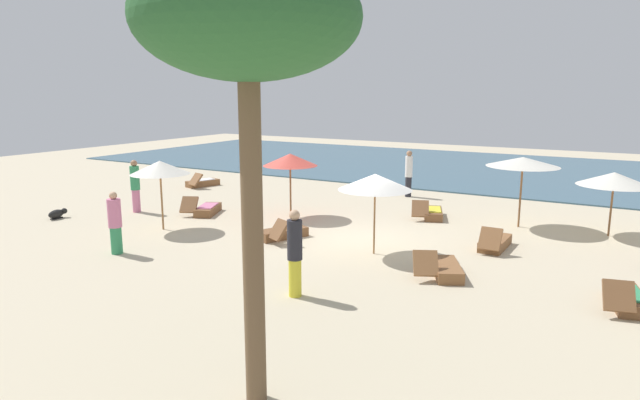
# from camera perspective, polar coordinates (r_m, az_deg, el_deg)

# --- Properties ---
(ground_plane) EXTENTS (60.00, 60.00, 0.00)m
(ground_plane) POSITION_cam_1_polar(r_m,az_deg,el_deg) (16.13, 4.12, -4.38)
(ground_plane) COLOR beige
(ocean_water) EXTENTS (48.00, 16.00, 0.06)m
(ocean_water) POSITION_cam_1_polar(r_m,az_deg,el_deg) (32.00, 17.62, 3.02)
(ocean_water) COLOR #3D6075
(ocean_water) RESTS_ON ground_plane
(umbrella_0) EXTENTS (1.89, 1.89, 2.22)m
(umbrella_0) POSITION_cam_1_polar(r_m,az_deg,el_deg) (18.97, -3.11, 4.19)
(umbrella_0) COLOR brown
(umbrella_0) RESTS_ON ground_plane
(umbrella_1) EXTENTS (1.97, 1.97, 2.19)m
(umbrella_1) POSITION_cam_1_polar(r_m,az_deg,el_deg) (14.60, 5.74, 1.87)
(umbrella_1) COLOR olive
(umbrella_1) RESTS_ON ground_plane
(umbrella_2) EXTENTS (2.27, 2.27, 2.28)m
(umbrella_2) POSITION_cam_1_polar(r_m,az_deg,el_deg) (18.60, 20.31, 3.73)
(umbrella_2) COLOR brown
(umbrella_2) RESTS_ON ground_plane
(umbrella_6) EXTENTS (1.84, 1.84, 2.20)m
(umbrella_6) POSITION_cam_1_polar(r_m,az_deg,el_deg) (17.86, -16.28, 3.25)
(umbrella_6) COLOR olive
(umbrella_6) RESTS_ON ground_plane
(umbrella_7) EXTENTS (2.10, 2.10, 1.96)m
(umbrella_7) POSITION_cam_1_polar(r_m,az_deg,el_deg) (18.61, 28.21, 1.93)
(umbrella_7) COLOR brown
(umbrella_7) RESTS_ON ground_plane
(lounger_0) EXTENTS (1.24, 1.78, 0.68)m
(lounger_0) POSITION_cam_1_polar(r_m,az_deg,el_deg) (20.07, -11.73, -0.94)
(lounger_0) COLOR brown
(lounger_0) RESTS_ON ground_plane
(lounger_1) EXTENTS (1.23, 1.77, 0.71)m
(lounger_1) POSITION_cam_1_polar(r_m,az_deg,el_deg) (16.46, -3.95, -3.44)
(lounger_1) COLOR brown
(lounger_1) RESTS_ON ground_plane
(lounger_2) EXTENTS (1.03, 1.79, 0.69)m
(lounger_2) POSITION_cam_1_polar(r_m,az_deg,el_deg) (25.90, -12.13, 1.78)
(lounger_2) COLOR brown
(lounger_2) RESTS_ON ground_plane
(lounger_3) EXTENTS (0.95, 1.77, 0.70)m
(lounger_3) POSITION_cam_1_polar(r_m,az_deg,el_deg) (12.97, 29.22, -8.97)
(lounger_3) COLOR brown
(lounger_3) RESTS_ON ground_plane
(lounger_4) EXTENTS (1.14, 1.80, 0.67)m
(lounger_4) POSITION_cam_1_polar(r_m,az_deg,el_deg) (19.45, 11.53, -1.32)
(lounger_4) COLOR brown
(lounger_4) RESTS_ON ground_plane
(lounger_5) EXTENTS (0.63, 1.67, 0.72)m
(lounger_5) POSITION_cam_1_polar(r_m,az_deg,el_deg) (16.15, 17.66, -4.24)
(lounger_5) COLOR brown
(lounger_5) RESTS_ON ground_plane
(lounger_6) EXTENTS (1.27, 1.78, 0.68)m
(lounger_6) POSITION_cam_1_polar(r_m,az_deg,el_deg) (13.55, 12.77, -6.97)
(lounger_6) COLOR brown
(lounger_6) RESTS_ON ground_plane
(person_0) EXTENTS (0.50, 0.50, 1.71)m
(person_0) POSITION_cam_1_polar(r_m,az_deg,el_deg) (15.76, -20.49, -2.23)
(person_0) COLOR #338C59
(person_0) RESTS_ON ground_plane
(person_2) EXTENTS (0.41, 0.41, 1.92)m
(person_2) POSITION_cam_1_polar(r_m,az_deg,el_deg) (23.03, 9.19, 2.78)
(person_2) COLOR #26262D
(person_2) RESTS_ON ground_plane
(person_3) EXTENTS (0.40, 0.40, 1.90)m
(person_3) POSITION_cam_1_polar(r_m,az_deg,el_deg) (20.92, -18.62, 1.43)
(person_3) COLOR #D17299
(person_3) RESTS_ON ground_plane
(person_4) EXTENTS (0.45, 0.45, 1.90)m
(person_4) POSITION_cam_1_polar(r_m,az_deg,el_deg) (11.72, -2.63, -5.46)
(person_4) COLOR yellow
(person_4) RESTS_ON ground_plane
(palm_0) EXTENTS (2.90, 2.90, 6.05)m
(palm_0) POSITION_cam_1_polar(r_m,az_deg,el_deg) (7.28, -7.54, 17.60)
(palm_0) COLOR brown
(palm_0) RESTS_ON ground_plane
(dog) EXTENTS (0.40, 0.72, 0.33)m
(dog) POSITION_cam_1_polar(r_m,az_deg,el_deg) (21.01, -25.60, -1.29)
(dog) COLOR black
(dog) RESTS_ON ground_plane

